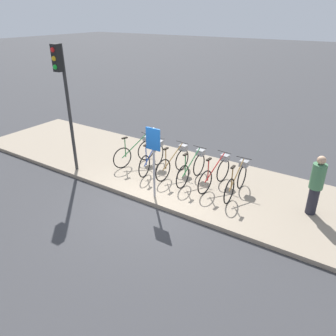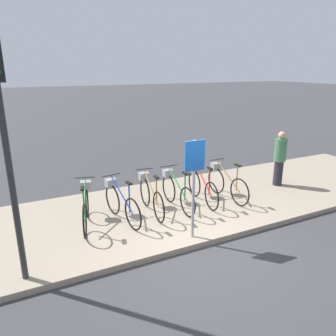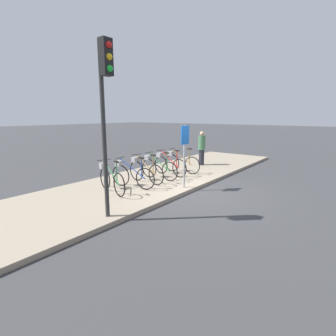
{
  "view_description": "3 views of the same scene",
  "coord_description": "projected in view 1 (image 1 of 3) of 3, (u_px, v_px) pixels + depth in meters",
  "views": [
    {
      "loc": [
        4.66,
        -6.17,
        4.87
      ],
      "look_at": [
        -0.09,
        1.07,
        0.7
      ],
      "focal_mm": 35.0,
      "sensor_mm": 36.0,
      "label": 1
    },
    {
      "loc": [
        -3.21,
        -4.91,
        3.5
      ],
      "look_at": [
        -0.05,
        1.42,
        1.3
      ],
      "focal_mm": 35.0,
      "sensor_mm": 36.0,
      "label": 2
    },
    {
      "loc": [
        -7.09,
        -4.34,
        2.49
      ],
      "look_at": [
        -0.83,
        0.37,
        0.9
      ],
      "focal_mm": 28.0,
      "sensor_mm": 36.0,
      "label": 3
    }
  ],
  "objects": [
    {
      "name": "sidewalk",
      "position": [
        184.0,
        178.0,
        10.45
      ],
      "size": [
        16.49,
        3.74,
        0.12
      ],
      "color": "gray",
      "rests_on": "ground_plane"
    },
    {
      "name": "parked_bicycle_3",
      "position": [
        193.0,
        167.0,
        9.97
      ],
      "size": [
        0.46,
        1.71,
        1.05
      ],
      "color": "black",
      "rests_on": "sidewalk"
    },
    {
      "name": "sign_post",
      "position": [
        153.0,
        151.0,
        8.65
      ],
      "size": [
        0.44,
        0.07,
        2.04
      ],
      "color": "#99999E",
      "rests_on": "sidewalk"
    },
    {
      "name": "parked_bicycle_4",
      "position": [
        216.0,
        172.0,
        9.63
      ],
      "size": [
        0.46,
        1.7,
        1.05
      ],
      "color": "black",
      "rests_on": "sidewalk"
    },
    {
      "name": "pedestrian",
      "position": [
        316.0,
        184.0,
        8.16
      ],
      "size": [
        0.34,
        0.34,
        1.61
      ],
      "color": "#23232D",
      "rests_on": "sidewalk"
    },
    {
      "name": "parked_bicycle_1",
      "position": [
        153.0,
        157.0,
        10.66
      ],
      "size": [
        0.46,
        1.7,
        1.05
      ],
      "color": "black",
      "rests_on": "sidewalk"
    },
    {
      "name": "traffic_light",
      "position": [
        63.0,
        84.0,
        9.59
      ],
      "size": [
        0.24,
        0.4,
        3.92
      ],
      "color": "#2D2D2D",
      "rests_on": "sidewalk"
    },
    {
      "name": "parked_bicycle_5",
      "position": [
        237.0,
        180.0,
        9.22
      ],
      "size": [
        0.46,
        1.71,
        1.05
      ],
      "color": "black",
      "rests_on": "sidewalk"
    },
    {
      "name": "parked_bicycle_0",
      "position": [
        137.0,
        151.0,
        11.11
      ],
      "size": [
        0.61,
        1.66,
        1.05
      ],
      "color": "black",
      "rests_on": "sidewalk"
    },
    {
      "name": "ground_plane",
      "position": [
        150.0,
        205.0,
        9.06
      ],
      "size": [
        120.0,
        120.0,
        0.0
      ],
      "primitive_type": "plane",
      "color": "#38383A"
    },
    {
      "name": "parked_bicycle_2",
      "position": [
        175.0,
        161.0,
        10.34
      ],
      "size": [
        0.46,
        1.71,
        1.05
      ],
      "color": "black",
      "rests_on": "sidewalk"
    }
  ]
}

